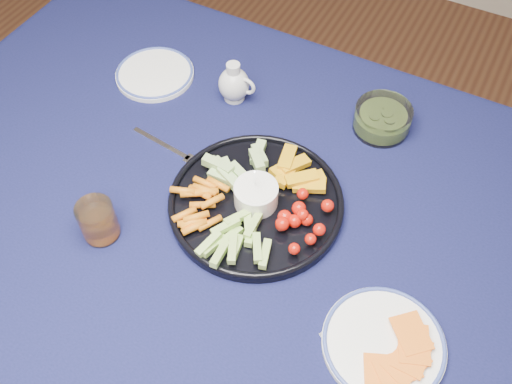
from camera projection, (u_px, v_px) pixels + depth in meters
The scene contains 9 objects.
dining_table at pixel (277, 264), 1.09m from camera, with size 1.67×1.07×0.75m.
crudite_platter at pixel (255, 200), 1.05m from camera, with size 0.33×0.33×0.10m.
creamer_pitcher at pixel (234, 84), 1.21m from camera, with size 0.09×0.07×0.09m.
pickle_bowl at pixel (382, 120), 1.17m from camera, with size 0.12×0.12×0.05m.
cheese_plate at pixel (384, 343), 0.90m from camera, with size 0.20×0.20×0.02m.
juice_tumbler at pixel (99, 222), 1.01m from camera, with size 0.07×0.07×0.08m.
fork_left at pixel (172, 150), 1.15m from camera, with size 0.17×0.04×0.00m.
fork_right at pixel (354, 378), 0.87m from camera, with size 0.13×0.09×0.00m.
side_plate_extra at pixel (155, 73), 1.28m from camera, with size 0.18×0.18×0.01m.
Camera 1 is at (0.22, -0.50, 1.62)m, focal length 40.00 mm.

